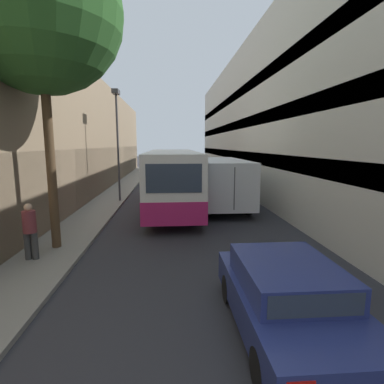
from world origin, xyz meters
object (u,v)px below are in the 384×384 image
at_px(street_tree_left, 39,10).
at_px(panel_van, 172,167).
at_px(bus, 172,177).
at_px(box_truck, 218,179).
at_px(street_lamp, 117,124).
at_px(car_hatchback, 288,298).
at_px(pedestrian, 30,230).

bearing_deg(street_tree_left, panel_van, 79.33).
distance_m(bus, street_tree_left, 9.76).
xyz_separation_m(box_truck, panel_van, (-2.61, 13.46, -0.31)).
bearing_deg(box_truck, street_lamp, 172.24).
height_order(car_hatchback, bus, bus).
distance_m(car_hatchback, box_truck, 12.21).
xyz_separation_m(car_hatchback, street_tree_left, (-5.82, 4.82, 6.61)).
height_order(pedestrian, street_lamp, street_lamp).
relative_size(panel_van, street_tree_left, 0.45).
bearing_deg(box_truck, street_tree_left, -131.63).
height_order(bus, street_tree_left, street_tree_left).
relative_size(bus, street_tree_left, 1.22).
xyz_separation_m(panel_van, pedestrian, (-4.23, -21.87, -0.15)).
xyz_separation_m(bus, box_truck, (2.66, 0.40, -0.16)).
xyz_separation_m(car_hatchback, bus, (-1.95, 11.76, 0.94)).
distance_m(bus, pedestrian, 9.05).
bearing_deg(bus, street_lamp, 159.18).
bearing_deg(pedestrian, street_lamp, 83.50).
bearing_deg(box_truck, bus, -171.38).
relative_size(pedestrian, street_lamp, 0.26).
distance_m(car_hatchback, pedestrian, 7.20).
distance_m(box_truck, street_tree_left, 11.42).
distance_m(car_hatchback, street_tree_left, 10.04).
xyz_separation_m(panel_van, street_lamp, (-3.19, -12.68, 3.42)).
xyz_separation_m(car_hatchback, street_lamp, (-5.08, 12.95, 3.90)).
bearing_deg(box_truck, panel_van, 100.96).
bearing_deg(panel_van, street_lamp, -104.11).
bearing_deg(bus, pedestrian, -117.60).
bearing_deg(bus, street_tree_left, -119.14).
distance_m(bus, box_truck, 2.69).
height_order(street_lamp, street_tree_left, street_tree_left).
xyz_separation_m(bus, street_tree_left, (-3.87, -6.94, 5.66)).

